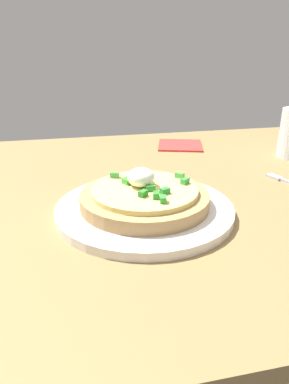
# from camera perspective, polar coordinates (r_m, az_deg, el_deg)

# --- Properties ---
(dining_table) EXTENTS (1.14, 0.75, 0.02)m
(dining_table) POSITION_cam_1_polar(r_m,az_deg,el_deg) (0.61, 3.59, 0.20)
(dining_table) COLOR olive
(dining_table) RESTS_ON ground
(plate) EXTENTS (0.25, 0.25, 0.01)m
(plate) POSITION_cam_1_polar(r_m,az_deg,el_deg) (0.50, -0.00, -2.76)
(plate) COLOR white
(plate) RESTS_ON dining_table
(pizza) EXTENTS (0.18, 0.18, 0.05)m
(pizza) POSITION_cam_1_polar(r_m,az_deg,el_deg) (0.49, -0.02, -0.67)
(pizza) COLOR tan
(pizza) RESTS_ON plate
(fork) EXTENTS (0.04, 0.10, 0.00)m
(fork) POSITION_cam_1_polar(r_m,az_deg,el_deg) (0.66, 22.25, 1.54)
(fork) COLOR #B7B7BC
(fork) RESTS_ON dining_table
(napkin) EXTENTS (0.13, 0.13, 0.00)m
(napkin) POSITION_cam_1_polar(r_m,az_deg,el_deg) (0.85, 5.79, 7.56)
(napkin) COLOR red
(napkin) RESTS_ON dining_table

